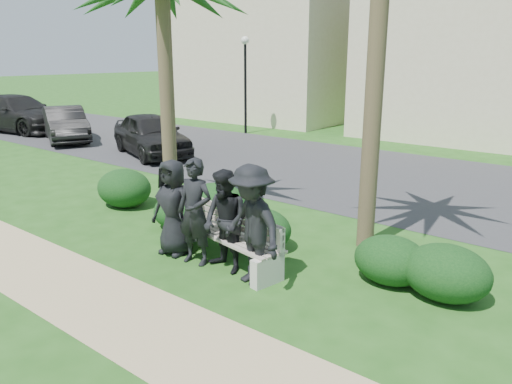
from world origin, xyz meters
TOP-DOWN VIEW (x-y plane):
  - ground at (0.00, 0.00)m, footprint 160.00×160.00m
  - footpath at (0.00, -1.80)m, footprint 30.00×1.60m
  - asphalt_street at (0.00, 8.00)m, footprint 160.00×8.00m
  - stucco_bldg_left at (-12.00, 18.00)m, footprint 10.40×8.40m
  - stucco_bldg_right at (-1.00, 18.00)m, footprint 8.40×8.40m
  - street_lamp at (-9.00, 12.00)m, footprint 0.36×0.36m
  - park_bench at (0.17, 0.45)m, footprint 2.64×1.03m
  - man_a at (-0.77, 0.16)m, footprint 0.90×0.63m
  - man_b at (-0.15, 0.10)m, footprint 0.74×0.55m
  - man_c at (0.48, 0.18)m, footprint 0.94×0.79m
  - man_d at (1.11, 0.09)m, footprint 1.38×0.98m
  - hedge_a at (-3.94, 1.43)m, footprint 1.41×1.16m
  - hedge_b at (-1.74, 1.14)m, footprint 1.11×0.92m
  - hedge_c at (-1.12, 1.67)m, footprint 1.50×1.24m
  - hedge_d at (0.29, 1.36)m, footprint 1.19×0.99m
  - hedge_e at (2.81, 1.51)m, footprint 1.19×0.99m
  - hedge_f at (3.67, 1.51)m, footprint 1.30×1.07m
  - car_a at (-8.33, 5.92)m, footprint 4.76×3.21m
  - car_b at (-13.53, 5.68)m, footprint 4.52×3.15m
  - car_c at (-17.76, 5.75)m, footprint 6.11×3.35m

SIDE VIEW (x-z plane):
  - ground at x=0.00m, z-range 0.00..0.00m
  - footpath at x=0.00m, z-range -0.01..0.01m
  - asphalt_street at x=0.00m, z-range -0.01..0.01m
  - hedge_b at x=-1.74m, z-range 0.00..0.72m
  - hedge_d at x=0.29m, z-range 0.00..0.78m
  - hedge_e at x=2.81m, z-range 0.00..0.78m
  - park_bench at x=0.17m, z-range -0.04..0.85m
  - hedge_f at x=3.67m, z-range 0.00..0.85m
  - hedge_a at x=-3.94m, z-range 0.00..0.92m
  - hedge_c at x=-1.12m, z-range 0.00..0.98m
  - car_b at x=-13.53m, z-range 0.00..1.41m
  - car_a at x=-8.33m, z-range 0.00..1.51m
  - car_c at x=-17.76m, z-range 0.00..1.68m
  - man_c at x=0.48m, z-range 0.00..1.73m
  - man_a at x=-0.77m, z-range 0.00..1.75m
  - man_b at x=-0.15m, z-range 0.00..1.86m
  - man_d at x=1.11m, z-range 0.00..1.93m
  - street_lamp at x=-9.00m, z-range 0.80..5.09m
  - stucco_bldg_left at x=-12.00m, z-range 0.01..7.31m
  - stucco_bldg_right at x=-1.00m, z-range 0.01..7.31m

